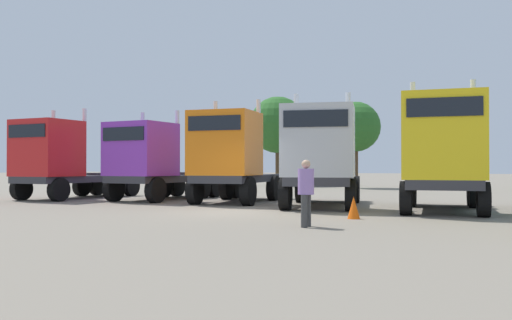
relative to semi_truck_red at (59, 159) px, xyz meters
name	(u,v)px	position (x,y,z in m)	size (l,w,h in m)	color
ground	(231,212)	(10.25, -2.66, -1.81)	(200.00, 200.00, 0.00)	gray
semi_truck_red	(59,159)	(0.00, 0.00, 0.00)	(2.59, 6.09, 4.11)	#333338
semi_truck_purple	(151,161)	(4.28, 1.08, -0.07)	(2.66, 5.91, 3.94)	#333338
semi_truck_orange	(231,156)	(8.22, 1.08, 0.09)	(3.26, 6.04, 4.23)	#333338
semi_truck_silver	(321,157)	(12.29, 0.33, 0.03)	(3.95, 6.82, 4.17)	#333338
semi_truck_yellow	(443,153)	(16.51, -0.02, 0.13)	(3.31, 6.32, 4.33)	#333338
visitor_with_camera	(306,188)	(13.94, -5.64, -0.85)	(0.41, 0.44, 1.66)	#3C3C3C
traffic_cone_near	(354,208)	(14.43, -3.08, -1.49)	(0.36, 0.36, 0.63)	#F2590C
oak_far_left	(278,125)	(1.88, 20.50, 2.88)	(4.39, 4.39, 6.90)	#4C3823
oak_far_centre	(355,127)	(8.61, 18.38, 2.38)	(3.44, 3.44, 5.93)	#4C3823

